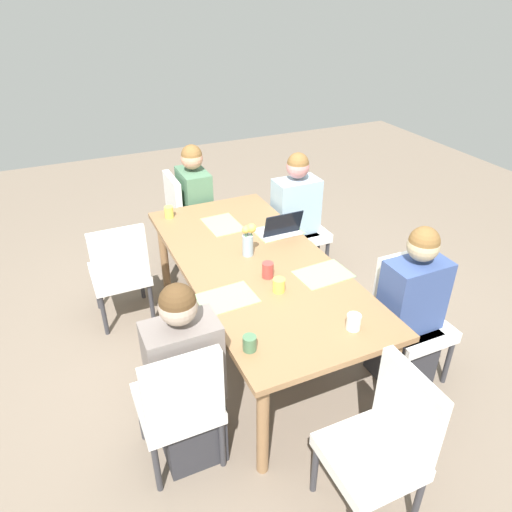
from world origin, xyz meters
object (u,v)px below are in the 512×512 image
at_px(chair_far_left_far, 180,401).
at_px(coffee_mug_centre_left, 354,322).
at_px(person_far_left_far, 186,385).
at_px(chair_head_left_right_far, 384,440).
at_px(person_near_left_near, 295,223).
at_px(chair_near_right_near, 408,311).
at_px(person_head_right_left_mid, 196,213).
at_px(chair_near_left_near, 297,221).
at_px(flower_vase, 248,240).
at_px(chair_head_right_left_mid, 187,214).
at_px(coffee_mug_near_left, 279,285).
at_px(coffee_mug_near_right, 169,212).
at_px(person_near_right_near, 409,316).
at_px(laptop_near_left_near, 280,229).
at_px(coffee_mug_centre_right, 250,343).
at_px(coffee_mug_far_left, 268,270).
at_px(dining_table, 256,270).
at_px(chair_far_right_mid, 120,269).

relative_size(chair_far_left_far, coffee_mug_centre_left, 9.57).
relative_size(person_far_left_far, chair_head_left_right_far, 1.33).
height_order(person_near_left_near, chair_head_left_right_far, person_near_left_near).
xyz_separation_m(chair_far_left_far, chair_head_left_right_far, (-0.66, -0.86, 0.00)).
bearing_deg(chair_near_right_near, person_head_right_left_mid, 22.61).
relative_size(chair_near_left_near, person_head_right_left_mid, 0.75).
height_order(chair_near_left_near, flower_vase, flower_vase).
bearing_deg(chair_near_right_near, flower_vase, 47.24).
relative_size(chair_near_left_near, chair_head_left_right_far, 1.00).
bearing_deg(chair_head_right_left_mid, coffee_mug_near_left, -177.78).
distance_m(coffee_mug_near_left, coffee_mug_near_right, 1.40).
xyz_separation_m(coffee_mug_near_right, coffee_mug_centre_left, (-1.87, -0.57, -0.00)).
xyz_separation_m(person_head_right_left_mid, person_far_left_far, (-2.11, 0.75, 0.00)).
distance_m(chair_far_left_far, person_near_right_near, 1.60).
height_order(laptop_near_left_near, coffee_mug_centre_right, laptop_near_left_near).
xyz_separation_m(person_far_left_far, coffee_mug_far_left, (0.52, -0.75, 0.26)).
height_order(dining_table, laptop_near_left_near, laptop_near_left_near).
distance_m(chair_far_right_mid, coffee_mug_far_left, 1.28).
height_order(person_near_left_near, laptop_near_left_near, person_near_left_near).
height_order(person_head_right_left_mid, coffee_mug_centre_right, person_head_right_left_mid).
bearing_deg(laptop_near_left_near, flower_vase, 118.71).
bearing_deg(chair_near_left_near, coffee_mug_far_left, 142.55).
distance_m(chair_near_left_near, flower_vase, 1.17).
distance_m(dining_table, chair_head_left_right_far, 1.48).
bearing_deg(coffee_mug_near_right, chair_far_right_mid, 118.23).
relative_size(chair_near_left_near, coffee_mug_near_right, 9.34).
bearing_deg(person_far_left_far, person_near_left_near, -44.90).
distance_m(dining_table, chair_head_right_left_mid, 1.45).
height_order(dining_table, chair_near_right_near, chair_near_right_near).
distance_m(person_head_right_left_mid, chair_far_left_far, 2.33).
relative_size(dining_table, chair_near_left_near, 2.49).
bearing_deg(coffee_mug_near_right, chair_near_right_near, -143.63).
height_order(person_near_left_near, person_near_right_near, same).
relative_size(person_head_right_left_mid, coffee_mug_centre_right, 13.46).
xyz_separation_m(chair_far_right_mid, laptop_near_left_near, (-0.39, -1.20, 0.28)).
height_order(chair_head_right_left_mid, person_head_right_left_mid, person_head_right_left_mid).
relative_size(coffee_mug_near_right, coffee_mug_centre_left, 1.03).
bearing_deg(laptop_near_left_near, chair_head_right_left_mid, 20.71).
height_order(chair_near_left_near, chair_far_right_mid, same).
bearing_deg(chair_near_left_near, dining_table, 136.69).
bearing_deg(flower_vase, person_near_right_near, -137.44).
bearing_deg(chair_head_right_left_mid, flower_vase, -176.67).
height_order(chair_far_left_far, chair_head_left_right_far, same).
bearing_deg(chair_head_left_right_far, coffee_mug_centre_right, 34.84).
bearing_deg(person_near_right_near, chair_head_right_left_mid, 21.68).
relative_size(chair_far_left_far, coffee_mug_near_right, 9.34).
xyz_separation_m(coffee_mug_near_right, coffee_mug_far_left, (-1.17, -0.36, 0.01)).
height_order(coffee_mug_near_right, coffee_mug_centre_right, coffee_mug_near_right).
height_order(chair_far_left_far, person_far_left_far, person_far_left_far).
xyz_separation_m(dining_table, coffee_mug_far_left, (-0.21, 0.01, 0.12)).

